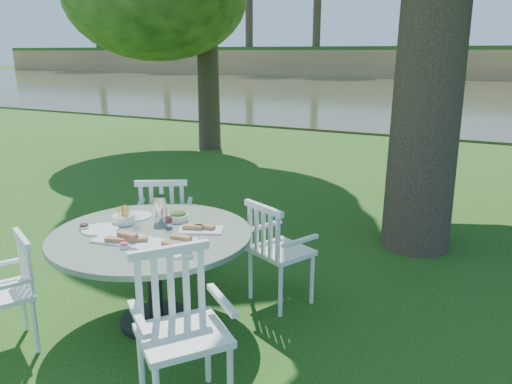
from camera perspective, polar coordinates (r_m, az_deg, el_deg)
ground at (r=4.60m, az=-1.14°, el=-10.86°), size 140.00×140.00×0.00m
table at (r=3.88m, az=-11.78°, el=-6.35°), size 1.51×1.51×0.75m
chair_ne at (r=4.11m, az=1.99°, el=-6.20°), size 0.58×0.57×0.89m
chair_nw at (r=4.80m, az=-10.45°, el=-2.86°), size 0.63×0.62×0.93m
chair_sw at (r=3.96m, az=-26.06°, el=-9.41°), size 0.55×0.53×0.82m
chair_se at (r=3.04m, az=-8.97°, el=-13.91°), size 0.66×0.66×0.96m
tableware at (r=3.91m, az=-12.25°, el=-3.54°), size 1.08×0.76×0.21m
river at (r=26.78m, az=22.91°, el=10.11°), size 100.00×28.00×0.12m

